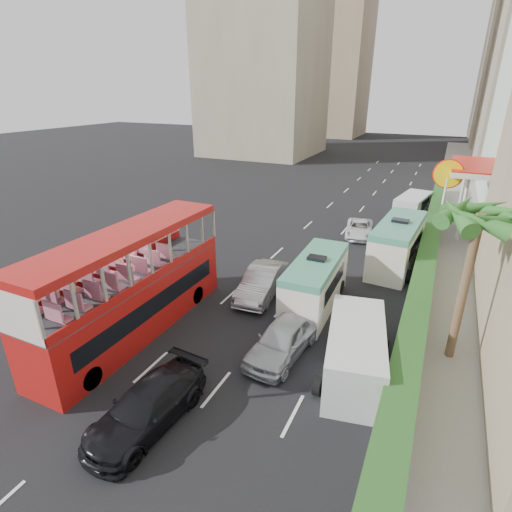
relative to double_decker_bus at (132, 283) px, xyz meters
The scene contains 16 objects.
ground_plane 6.51m from the double_decker_bus, ahead, with size 200.00×200.00×0.00m, color black.
double_decker_bus is the anchor object (origin of this frame).
car_silver_lane_a 7.53m from the double_decker_bus, 55.55° to the left, with size 1.73×4.95×1.63m, color #B1B3B8.
car_silver_lane_b 7.65m from the double_decker_bus, ahead, with size 1.89×4.69×1.60m, color #B1B3B8.
car_black 6.72m from the double_decker_bus, 46.12° to the right, with size 2.03×5.00×1.45m, color black.
van_asset 19.59m from the double_decker_bus, 69.06° to the left, with size 2.02×4.38×1.22m, color silver.
minibus_near 9.29m from the double_decker_bus, 39.81° to the left, with size 2.06×6.19×2.74m, color silver.
minibus_far 16.83m from the double_decker_bus, 52.19° to the left, with size 2.29×6.88×3.05m, color silver.
panel_van_near 10.41m from the double_decker_bus, ahead, with size 2.17×5.41×2.17m, color silver.
panel_van_far 27.11m from the double_decker_bus, 67.84° to the left, with size 2.08×5.19×2.08m, color silver.
sidewalk 29.26m from the double_decker_bus, 59.04° to the left, with size 6.00×120.00×0.18m, color #99968C.
kerb_wall 18.66m from the double_decker_bus, 48.93° to the left, with size 0.30×44.00×1.00m, color silver.
hedge 18.60m from the double_decker_bus, 48.93° to the left, with size 1.10×44.00×0.70m, color #2D6626.
palm_tree 14.39m from the double_decker_bus, 16.16° to the left, with size 0.36×0.36×6.40m, color brown.
shell_station 28.02m from the double_decker_bus, 55.18° to the left, with size 6.50×8.00×5.50m, color silver.
tower_left_b 93.68m from the double_decker_bus, 100.08° to the left, with size 16.00×16.00×46.00m, color tan.
Camera 1 is at (6.29, -12.55, 10.92)m, focal length 28.00 mm.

